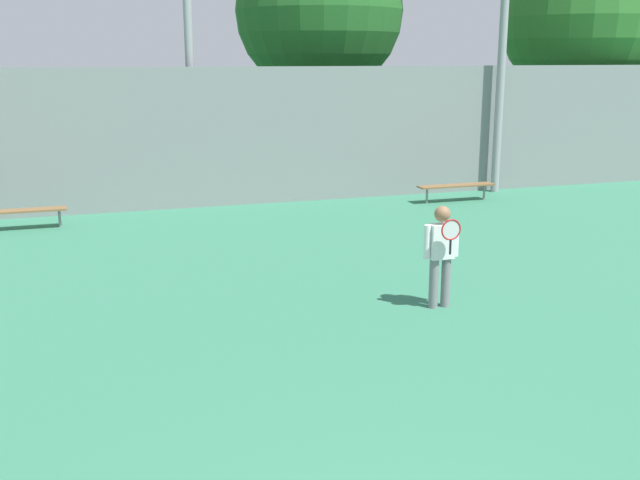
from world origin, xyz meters
name	(u,v)px	position (x,y,z in m)	size (l,w,h in m)	color
tennis_player	(441,250)	(2.99, 6.54, 0.88)	(0.56, 0.42, 1.55)	slate
bench_adjacent_court	(456,186)	(7.23, 14.02, 0.40)	(2.07, 0.40, 0.44)	brown
bench_by_gate	(27,211)	(-3.17, 14.02, 0.40)	(1.63, 0.40, 0.44)	brown
back_fence	(165,140)	(0.00, 15.32, 1.71)	(32.19, 0.06, 3.42)	gray
tree_green_tall	(319,11)	(4.98, 18.59, 4.94)	(4.90, 4.90, 7.41)	brown
tree_green_broad	(583,18)	(13.62, 17.94, 4.85)	(5.16, 5.16, 7.44)	brown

